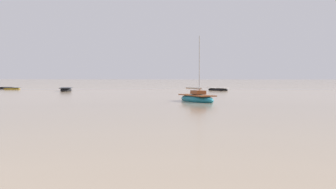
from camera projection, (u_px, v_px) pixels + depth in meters
The scene contains 5 objects.
rowboat_moored_1 at pixel (12, 89), 71.00m from camera, with size 3.08×1.15×0.48m.
rowboat_moored_2 at pixel (218, 89), 65.94m from camera, with size 3.92×3.43×0.62m.
rowboat_moored_3 at pixel (66, 90), 63.42m from camera, with size 2.98×4.97×0.74m.
sailboat_moored_0 at pixel (197, 99), 36.10m from camera, with size 4.22×5.25×5.84m.
rowboat_moored_4 at pixel (5, 88), 74.70m from camera, with size 3.27×1.76×0.49m.
Camera 1 is at (8.67, -6.04, 2.08)m, focal length 45.09 mm.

